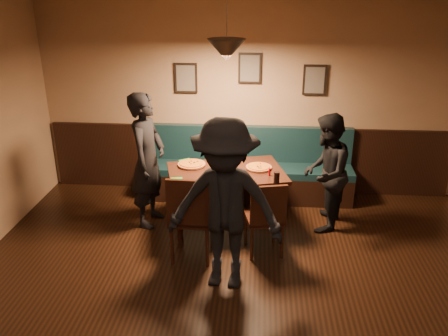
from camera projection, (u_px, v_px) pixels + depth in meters
name	position (u px, v px, depth m)	size (l,w,h in m)	color
ceiling	(238.00, 13.00, 2.88)	(7.00, 7.00, 0.00)	silver
wall_back	(249.00, 99.00, 6.64)	(6.00, 6.00, 0.00)	#8C704F
wainscot	(248.00, 159.00, 6.95)	(5.88, 0.06, 1.00)	black
booth_bench	(247.00, 166.00, 6.70)	(3.00, 0.60, 1.00)	#0F232D
picture_left	(186.00, 78.00, 6.57)	(0.32, 0.04, 0.42)	black
picture_center	(250.00, 68.00, 6.44)	(0.32, 0.04, 0.42)	black
picture_right	(315.00, 80.00, 6.43)	(0.32, 0.04, 0.42)	black
pendant_lamp	(226.00, 50.00, 5.26)	(0.44, 0.44, 0.25)	black
dining_table	(226.00, 199.00, 5.96)	(1.42, 0.92, 0.76)	black
chair_near_left	(192.00, 215.00, 5.24)	(0.46, 0.46, 1.05)	black
chair_near_right	(264.00, 216.00, 5.35)	(0.41, 0.41, 0.93)	black
diner_left	(148.00, 160.00, 5.87)	(0.64, 0.42, 1.74)	black
diner_right	(325.00, 173.00, 5.79)	(0.73, 0.57, 1.51)	black
diner_front	(225.00, 206.00, 4.62)	(1.17, 0.67, 1.81)	black
pizza_a	(192.00, 164.00, 5.98)	(0.36, 0.36, 0.04)	orange
pizza_b	(226.00, 174.00, 5.68)	(0.36, 0.36, 0.04)	orange
pizza_c	(259.00, 167.00, 5.90)	(0.33, 0.33, 0.04)	orange
soda_glass	(277.00, 178.00, 5.44)	(0.07, 0.07, 0.15)	black
tabasco_bottle	(270.00, 171.00, 5.67)	(0.03, 0.03, 0.12)	#A8050F
napkin_a	(186.00, 161.00, 6.13)	(0.16, 0.16, 0.01)	#207A25
napkin_b	(177.00, 180.00, 5.56)	(0.14, 0.14, 0.01)	#207822
cutlery_set	(218.00, 182.00, 5.50)	(0.02, 0.19, 0.00)	silver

